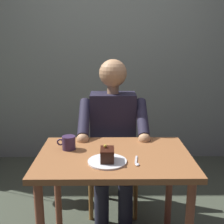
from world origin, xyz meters
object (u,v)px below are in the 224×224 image
Objects in this scene: dessert_spoon at (137,162)px; seated_person at (113,138)px; cake_slice at (107,155)px; chair at (113,152)px; coffee_cup at (69,142)px; dining_table at (114,170)px.

seated_person is at bearing -78.09° from dessert_spoon.
cake_slice is 0.18m from dessert_spoon.
chair is 7.29× the size of coffee_cup.
coffee_cup reaches higher than dessert_spoon.
cake_slice is at bearing 85.87° from seated_person.
dessert_spoon is (-0.13, 0.13, 0.11)m from dining_table.
cake_slice is at bearing 86.77° from chair.
dining_table is 0.35m from coffee_cup.
seated_person is 11.42× the size of cake_slice.
dessert_spoon is (-0.17, 0.01, -0.04)m from cake_slice.
cake_slice reaches higher than dining_table.
seated_person is at bearing 90.00° from chair.
dessert_spoon is (-0.13, 0.78, 0.25)m from chair.
dining_table is 0.49m from seated_person.
dining_table is at bearing -44.55° from dessert_spoon.
chair is 0.69m from coffee_cup.
chair is at bearing -118.08° from coffee_cup.
cake_slice is at bearing 69.30° from dining_table.
seated_person is 10.54× the size of coffee_cup.
chair is 0.82m from cake_slice.
cake_slice is (0.04, 0.77, 0.29)m from chair.
dessert_spoon is (-0.43, 0.22, -0.04)m from coffee_cup.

